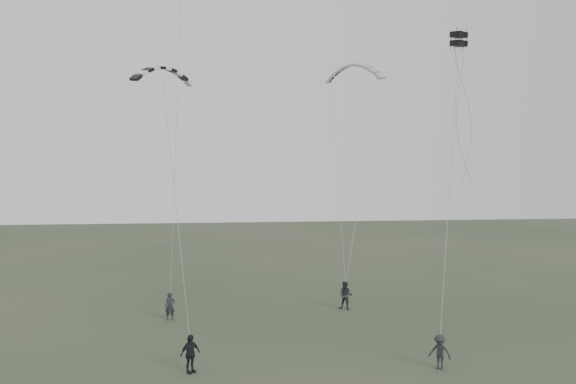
{
  "coord_description": "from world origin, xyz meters",
  "views": [
    {
      "loc": [
        -3.12,
        -25.26,
        8.47
      ],
      "look_at": [
        0.79,
        5.58,
        7.38
      ],
      "focal_mm": 35.0,
      "sensor_mm": 36.0,
      "label": 1
    }
  ],
  "objects": [
    {
      "name": "flyer_left",
      "position": [
        -5.82,
        7.23,
        0.78
      ],
      "size": [
        0.61,
        0.44,
        1.56
      ],
      "primitive_type": "imported",
      "rotation": [
        0.0,
        0.0,
        0.11
      ],
      "color": "black",
      "rests_on": "ground"
    },
    {
      "name": "flyer_center",
      "position": [
        -4.28,
        -1.52,
        0.81
      ],
      "size": [
        1.0,
        0.89,
        1.62
      ],
      "primitive_type": "imported",
      "rotation": [
        0.0,
        0.0,
        0.65
      ],
      "color": "black",
      "rests_on": "ground"
    },
    {
      "name": "kite_box",
      "position": [
        9.23,
        2.43,
        15.31
      ],
      "size": [
        0.91,
        0.95,
        0.8
      ],
      "primitive_type": null,
      "rotation": [
        0.13,
        0.0,
        0.46
      ],
      "color": "black",
      "rests_on": "flyer_far"
    },
    {
      "name": "kite_pale_large",
      "position": [
        7.19,
        16.41,
        16.6
      ],
      "size": [
        4.59,
        3.76,
        2.03
      ],
      "primitive_type": null,
      "rotation": [
        0.27,
        0.0,
        -0.59
      ],
      "color": "#A2A4A7",
      "rests_on": "flyer_right"
    },
    {
      "name": "ground",
      "position": [
        0.0,
        0.0,
        0.0
      ],
      "size": [
        140.0,
        140.0,
        0.0
      ],
      "primitive_type": "plane",
      "color": "#2A3823",
      "rests_on": "ground"
    },
    {
      "name": "flyer_right",
      "position": [
        4.73,
        8.37,
        0.87
      ],
      "size": [
        1.05,
        0.97,
        1.73
      ],
      "primitive_type": "imported",
      "rotation": [
        0.0,
        0.0,
        -0.47
      ],
      "color": "#27272D",
      "rests_on": "ground"
    },
    {
      "name": "kite_striped",
      "position": [
        -5.79,
        3.55,
        13.7
      ],
      "size": [
        3.22,
        2.39,
        1.34
      ],
      "primitive_type": null,
      "rotation": [
        0.18,
        0.0,
        0.51
      ],
      "color": "black",
      "rests_on": "flyer_center"
    },
    {
      "name": "flyer_far",
      "position": [
        6.35,
        -2.45,
        0.75
      ],
      "size": [
        1.11,
        1.03,
        1.5
      ],
      "primitive_type": "imported",
      "rotation": [
        0.0,
        0.0,
        -0.65
      ],
      "color": "#242328",
      "rests_on": "ground"
    }
  ]
}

